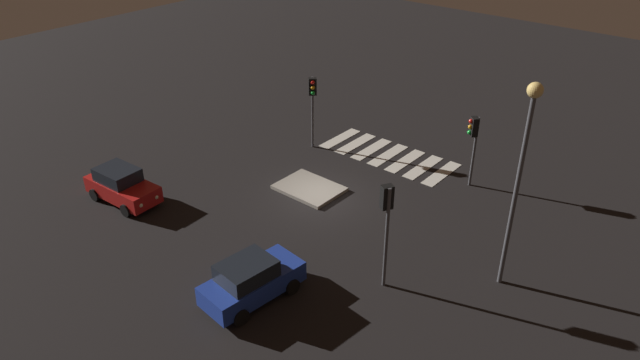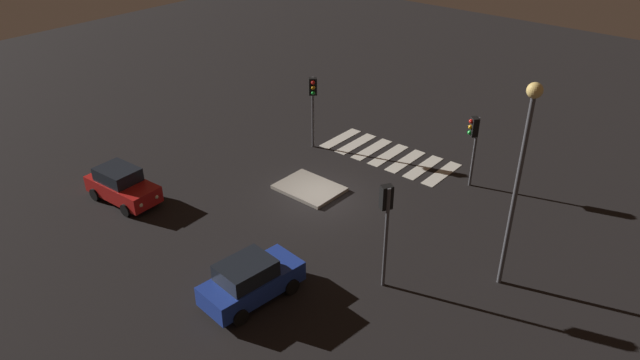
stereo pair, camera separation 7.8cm
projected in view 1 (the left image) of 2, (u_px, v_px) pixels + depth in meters
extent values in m
plane|color=black|center=(320.00, 197.00, 29.45)|extent=(80.00, 80.00, 0.00)
cube|color=gray|center=(309.00, 188.00, 30.07)|extent=(3.22, 2.43, 0.18)
cube|color=red|center=(123.00, 189.00, 28.85)|extent=(3.99, 1.89, 0.80)
cube|color=black|center=(117.00, 175.00, 28.62)|extent=(2.08, 1.63, 0.65)
cylinder|color=black|center=(154.00, 196.00, 28.97)|extent=(0.64, 0.26, 0.63)
cylinder|color=black|center=(126.00, 210.00, 27.82)|extent=(0.64, 0.26, 0.63)
cylinder|color=black|center=(123.00, 181.00, 30.23)|extent=(0.64, 0.26, 0.63)
cylinder|color=black|center=(95.00, 195.00, 29.08)|extent=(0.64, 0.26, 0.63)
sphere|color=#F2EABF|center=(156.00, 197.00, 28.18)|extent=(0.21, 0.21, 0.21)
sphere|color=#F2EABF|center=(141.00, 205.00, 27.53)|extent=(0.21, 0.21, 0.21)
cube|color=#1E389E|center=(253.00, 283.00, 22.56)|extent=(2.16, 4.18, 0.82)
cube|color=black|center=(246.00, 271.00, 22.05)|extent=(1.78, 2.22, 0.67)
cylinder|color=black|center=(264.00, 267.00, 24.02)|extent=(0.31, 0.67, 0.65)
cylinder|color=black|center=(292.00, 286.00, 22.96)|extent=(0.31, 0.67, 0.65)
cylinder|color=black|center=(214.00, 295.00, 22.52)|extent=(0.31, 0.67, 0.65)
cylinder|color=black|center=(241.00, 317.00, 21.46)|extent=(0.31, 0.67, 0.65)
sphere|color=#F2EABF|center=(284.00, 256.00, 24.05)|extent=(0.22, 0.22, 0.22)
sphere|color=#F2EABF|center=(299.00, 267.00, 23.45)|extent=(0.22, 0.22, 0.22)
cylinder|color=#47474C|center=(474.00, 152.00, 29.63)|extent=(0.14, 0.14, 3.79)
cube|color=black|center=(474.00, 127.00, 28.91)|extent=(0.54, 0.53, 0.96)
sphere|color=red|center=(471.00, 121.00, 28.73)|extent=(0.22, 0.22, 0.22)
sphere|color=orange|center=(470.00, 127.00, 28.88)|extent=(0.22, 0.22, 0.22)
sphere|color=green|center=(469.00, 132.00, 29.03)|extent=(0.22, 0.22, 0.22)
cylinder|color=#47474C|center=(313.00, 113.00, 33.43)|extent=(0.14, 0.14, 4.26)
cube|color=black|center=(313.00, 86.00, 32.47)|extent=(0.54, 0.54, 0.96)
sphere|color=red|center=(313.00, 82.00, 32.15)|extent=(0.22, 0.22, 0.22)
sphere|color=orange|center=(313.00, 88.00, 32.29)|extent=(0.22, 0.22, 0.22)
sphere|color=green|center=(313.00, 93.00, 32.44)|extent=(0.22, 0.22, 0.22)
cylinder|color=#47474C|center=(386.00, 239.00, 22.46)|extent=(0.14, 0.14, 4.46)
cube|color=black|center=(387.00, 197.00, 21.75)|extent=(0.50, 0.54, 0.96)
sphere|color=red|center=(385.00, 188.00, 21.77)|extent=(0.22, 0.22, 0.22)
sphere|color=orange|center=(385.00, 195.00, 21.91)|extent=(0.22, 0.22, 0.22)
sphere|color=green|center=(384.00, 201.00, 22.06)|extent=(0.22, 0.22, 0.22)
cylinder|color=#47474C|center=(515.00, 197.00, 21.78)|extent=(0.18, 0.18, 7.96)
sphere|color=#F9D172|center=(535.00, 90.00, 19.74)|extent=(0.56, 0.56, 0.56)
cube|color=silver|center=(442.00, 174.00, 31.58)|extent=(0.70, 3.20, 0.02)
cube|color=silver|center=(423.00, 167.00, 32.22)|extent=(0.70, 3.20, 0.02)
cube|color=silver|center=(405.00, 161.00, 32.86)|extent=(0.70, 3.20, 0.02)
cube|color=silver|center=(388.00, 155.00, 33.51)|extent=(0.70, 3.20, 0.02)
cube|color=silver|center=(371.00, 149.00, 34.15)|extent=(0.70, 3.20, 0.02)
cube|color=silver|center=(356.00, 144.00, 34.79)|extent=(0.70, 3.20, 0.02)
cube|color=silver|center=(340.00, 138.00, 35.43)|extent=(0.70, 3.20, 0.02)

